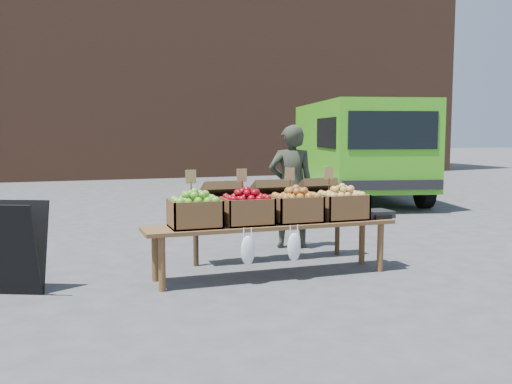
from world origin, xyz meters
name	(u,v)px	position (x,y,z in m)	size (l,w,h in m)	color
ground	(313,267)	(0.00, 0.00, 0.00)	(80.00, 80.00, 0.00)	#444447
brick_building	(134,33)	(0.00, 15.00, 5.00)	(24.00, 4.00, 10.00)	brown
delivery_van	(358,152)	(3.68, 5.58, 1.08)	(2.21, 4.83, 2.16)	green
vendor	(291,187)	(0.20, 1.14, 0.81)	(0.59, 0.39, 1.62)	#2B3124
chalkboard_sign	(11,248)	(-3.13, -0.03, 0.45)	(0.59, 0.32, 0.89)	black
back_table	(270,217)	(-0.33, 0.52, 0.52)	(2.10, 0.44, 1.04)	#382816
display_bench	(272,250)	(-0.58, -0.20, 0.28)	(2.70, 0.56, 0.57)	brown
crate_golden_apples	(195,214)	(-1.41, -0.20, 0.71)	(0.50, 0.40, 0.28)	#458525
crate_russet_pears	(247,211)	(-0.86, -0.20, 0.71)	(0.50, 0.40, 0.28)	maroon
crate_red_apples	(296,209)	(-0.31, -0.20, 0.71)	(0.50, 0.40, 0.28)	#AD7229
crate_green_apples	(342,207)	(0.24, -0.20, 0.71)	(0.50, 0.40, 0.28)	gold
weighing_scale	(375,214)	(0.67, -0.20, 0.61)	(0.34, 0.30, 0.08)	black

